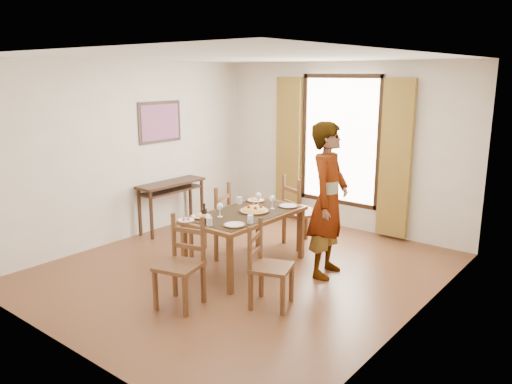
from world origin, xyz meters
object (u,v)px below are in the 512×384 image
Objects in this scene: dining_table at (246,218)px; man at (328,200)px; console_table at (171,189)px; pasta_platter at (254,208)px.

man is (0.94, 0.48, 0.29)m from dining_table.
console_table is 2.13m from pasta_platter.
man is at bearing -0.86° from console_table.
pasta_platter is (0.07, 0.09, 0.12)m from dining_table.
console_table is at bearing 168.26° from pasta_platter.
man is at bearing 27.03° from dining_table.
dining_table is 4.01× the size of pasta_platter.
dining_table is 0.82× the size of man.
man is 0.97m from pasta_platter.
man reaches higher than pasta_platter.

